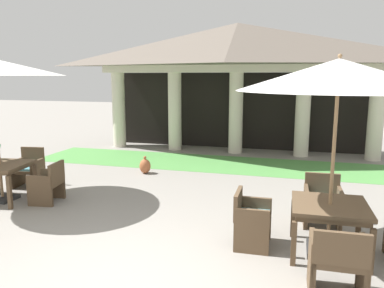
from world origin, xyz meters
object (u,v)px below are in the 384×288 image
at_px(patio_table_mid_left, 0,168).
at_px(patio_chair_near_foreground_west, 251,219).
at_px(patio_umbrella_near_foreground, 339,76).
at_px(patio_chair_near_foreground_north, 322,202).
at_px(patio_table_near_foreground, 330,210).
at_px(terracotta_urn, 145,166).
at_px(patio_chair_near_foreground_south, 338,261).
at_px(patio_chair_mid_left_north, 29,169).
at_px(patio_chair_mid_left_east, 48,183).

bearing_deg(patio_table_mid_left, patio_chair_near_foreground_west, -8.33).
height_order(patio_umbrella_near_foreground, patio_chair_near_foreground_north, patio_umbrella_near_foreground).
height_order(patio_table_near_foreground, terracotta_urn, patio_table_near_foreground).
relative_size(patio_chair_near_foreground_south, patio_chair_mid_left_north, 0.98).
relative_size(patio_chair_near_foreground_south, patio_chair_mid_left_east, 1.04).
bearing_deg(patio_chair_near_foreground_north, patio_chair_near_foreground_south, 90.00).
xyz_separation_m(patio_chair_near_foreground_north, patio_chair_mid_left_east, (-5.21, -0.22, -0.02)).
xyz_separation_m(patio_table_near_foreground, patio_chair_mid_left_north, (-6.38, 1.73, -0.25)).
bearing_deg(patio_chair_near_foreground_west, patio_chair_mid_left_east, -103.51).
height_order(patio_chair_near_foreground_south, patio_chair_mid_left_north, patio_chair_mid_left_north).
xyz_separation_m(patio_table_mid_left, terracotta_urn, (1.98, 2.80, -0.47)).
bearing_deg(patio_chair_near_foreground_north, patio_chair_mid_left_east, 1.12).
height_order(patio_chair_near_foreground_west, terracotta_urn, patio_chair_near_foreground_west).
height_order(patio_chair_near_foreground_south, patio_table_mid_left, patio_chair_near_foreground_south).
xyz_separation_m(patio_umbrella_near_foreground, terracotta_urn, (-4.26, 3.53, -2.30)).
distance_m(patio_umbrella_near_foreground, patio_chair_near_foreground_north, 2.36).
distance_m(patio_umbrella_near_foreground, terracotta_urn, 5.99).
bearing_deg(patio_chair_near_foreground_north, patio_chair_mid_left_north, -7.00).
bearing_deg(patio_chair_near_foreground_west, patio_chair_near_foreground_north, 135.07).
height_order(patio_chair_mid_left_east, terracotta_urn, patio_chair_mid_left_east).
distance_m(patio_umbrella_near_foreground, patio_chair_near_foreground_west, 2.36).
bearing_deg(patio_table_mid_left, patio_chair_near_foreground_south, -16.20).
bearing_deg(terracotta_urn, patio_chair_mid_left_north, -139.68).
xyz_separation_m(patio_chair_near_foreground_north, patio_chair_near_foreground_south, (0.05, -2.18, 0.02)).
bearing_deg(patio_chair_near_foreground_west, patio_chair_mid_left_north, -109.62).
height_order(patio_umbrella_near_foreground, patio_chair_near_foreground_west, patio_umbrella_near_foreground).
bearing_deg(patio_umbrella_near_foreground, patio_table_near_foreground, 36.87).
bearing_deg(patio_umbrella_near_foreground, patio_chair_mid_left_east, 170.53).
distance_m(patio_chair_near_foreground_south, patio_chair_mid_left_north, 7.00).
distance_m(patio_chair_near_foreground_south, patio_chair_mid_left_east, 5.62).
height_order(patio_table_mid_left, patio_chair_mid_left_east, patio_chair_mid_left_east).
distance_m(patio_chair_near_foreground_south, patio_chair_near_foreground_west, 1.54).
bearing_deg(patio_chair_near_foreground_west, patio_table_mid_left, -99.62).
xyz_separation_m(patio_table_near_foreground, patio_chair_near_foreground_west, (-1.09, -0.02, -0.24)).
distance_m(patio_chair_near_foreground_south, terracotta_urn, 6.30).
relative_size(patio_chair_near_foreground_west, patio_chair_mid_left_north, 0.95).
height_order(patio_table_near_foreground, patio_chair_near_foreground_west, patio_chair_near_foreground_west).
xyz_separation_m(patio_chair_near_foreground_north, patio_chair_near_foreground_west, (-1.07, -1.12, 0.00)).
xyz_separation_m(patio_umbrella_near_foreground, patio_chair_mid_left_east, (-5.24, 0.87, -2.11)).
height_order(patio_table_near_foreground, patio_chair_near_foreground_north, patio_chair_near_foreground_north).
height_order(patio_umbrella_near_foreground, patio_chair_mid_left_east, patio_umbrella_near_foreground).
bearing_deg(patio_chair_mid_left_north, patio_umbrella_near_foreground, 156.55).
bearing_deg(terracotta_urn, patio_chair_near_foreground_north, -29.91).
xyz_separation_m(patio_table_near_foreground, patio_umbrella_near_foreground, (-0.00, -0.00, 1.85)).
bearing_deg(patio_chair_near_foreground_west, patio_umbrella_near_foreground, 90.00).
height_order(patio_chair_near_foreground_west, patio_table_mid_left, patio_chair_near_foreground_west).
bearing_deg(patio_chair_mid_left_east, patio_chair_near_foreground_north, -95.88).
bearing_deg(patio_chair_near_foreground_north, patio_table_mid_left, 2.07).
bearing_deg(patio_umbrella_near_foreground, patio_chair_near_foreground_south, -88.71).
distance_m(patio_table_near_foreground, patio_chair_mid_left_east, 5.32).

